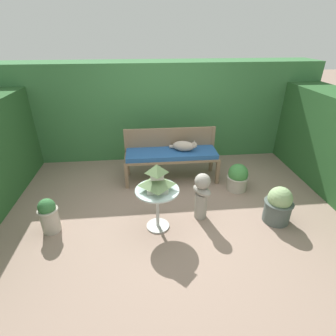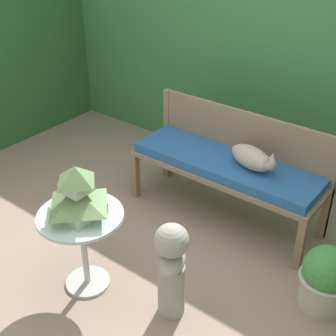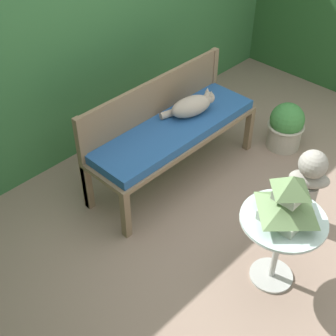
{
  "view_description": "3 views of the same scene",
  "coord_description": "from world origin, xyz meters",
  "px_view_note": "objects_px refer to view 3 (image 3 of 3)",
  "views": [
    {
      "loc": [
        -0.4,
        -3.23,
        2.47
      ],
      "look_at": [
        -0.01,
        0.62,
        0.43
      ],
      "focal_mm": 28.0,
      "sensor_mm": 36.0,
      "label": 1
    },
    {
      "loc": [
        1.75,
        -1.97,
        2.46
      ],
      "look_at": [
        -0.22,
        0.59,
        0.56
      ],
      "focal_mm": 50.0,
      "sensor_mm": 36.0,
      "label": 2
    },
    {
      "loc": [
        -2.33,
        -1.28,
        2.86
      ],
      "look_at": [
        -0.32,
        0.67,
        0.51
      ],
      "focal_mm": 50.0,
      "sensor_mm": 36.0,
      "label": 3
    }
  ],
  "objects_px": {
    "cat": "(192,106)",
    "garden_bust": "(308,184)",
    "pagoda_birdhouse": "(288,201)",
    "potted_plant_patio_mid": "(286,126)",
    "garden_bench": "(175,133)",
    "patio_table": "(281,232)"
  },
  "relations": [
    {
      "from": "garden_bench",
      "to": "pagoda_birdhouse",
      "type": "bearing_deg",
      "value": -104.29
    },
    {
      "from": "cat",
      "to": "garden_bust",
      "type": "height_order",
      "value": "cat"
    },
    {
      "from": "pagoda_birdhouse",
      "to": "garden_bust",
      "type": "height_order",
      "value": "pagoda_birdhouse"
    },
    {
      "from": "patio_table",
      "to": "pagoda_birdhouse",
      "type": "bearing_deg",
      "value": -153.43
    },
    {
      "from": "garden_bench",
      "to": "patio_table",
      "type": "distance_m",
      "value": 1.36
    },
    {
      "from": "cat",
      "to": "pagoda_birdhouse",
      "type": "xyz_separation_m",
      "value": [
        -0.56,
        -1.33,
        0.12
      ]
    },
    {
      "from": "pagoda_birdhouse",
      "to": "potted_plant_patio_mid",
      "type": "height_order",
      "value": "pagoda_birdhouse"
    },
    {
      "from": "garden_bench",
      "to": "cat",
      "type": "distance_m",
      "value": 0.28
    },
    {
      "from": "cat",
      "to": "garden_bust",
      "type": "relative_size",
      "value": 0.66
    },
    {
      "from": "cat",
      "to": "pagoda_birdhouse",
      "type": "relative_size",
      "value": 1.28
    },
    {
      "from": "patio_table",
      "to": "pagoda_birdhouse",
      "type": "xyz_separation_m",
      "value": [
        -0.0,
        -0.0,
        0.29
      ]
    },
    {
      "from": "cat",
      "to": "pagoda_birdhouse",
      "type": "distance_m",
      "value": 1.44
    },
    {
      "from": "garden_bust",
      "to": "potted_plant_patio_mid",
      "type": "relative_size",
      "value": 1.5
    },
    {
      "from": "cat",
      "to": "garden_bust",
      "type": "distance_m",
      "value": 1.19
    },
    {
      "from": "pagoda_birdhouse",
      "to": "potted_plant_patio_mid",
      "type": "distance_m",
      "value": 1.74
    },
    {
      "from": "patio_table",
      "to": "garden_bust",
      "type": "height_order",
      "value": "garden_bust"
    },
    {
      "from": "cat",
      "to": "potted_plant_patio_mid",
      "type": "height_order",
      "value": "cat"
    },
    {
      "from": "patio_table",
      "to": "potted_plant_patio_mid",
      "type": "distance_m",
      "value": 1.67
    },
    {
      "from": "garden_bench",
      "to": "pagoda_birdhouse",
      "type": "height_order",
      "value": "pagoda_birdhouse"
    },
    {
      "from": "garden_bench",
      "to": "pagoda_birdhouse",
      "type": "relative_size",
      "value": 4.5
    },
    {
      "from": "garden_bench",
      "to": "patio_table",
      "type": "xyz_separation_m",
      "value": [
        -0.33,
        -1.31,
        -0.0
      ]
    },
    {
      "from": "garden_bench",
      "to": "garden_bust",
      "type": "height_order",
      "value": "garden_bust"
    }
  ]
}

